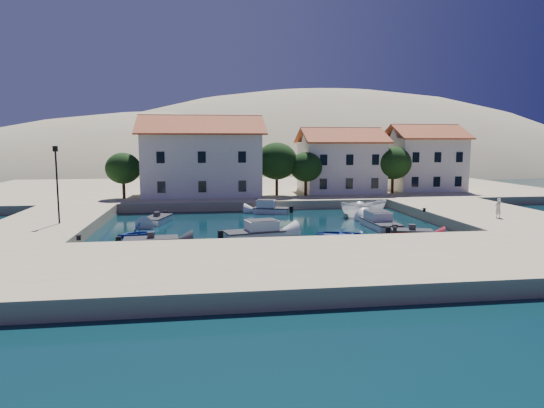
{
  "coord_description": "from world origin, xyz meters",
  "views": [
    {
      "loc": [
        -6.01,
        -32.67,
        7.59
      ],
      "look_at": [
        0.16,
        9.95,
        2.0
      ],
      "focal_mm": 32.0,
      "sensor_mm": 36.0,
      "label": 1
    }
  ],
  "objects_px": {
    "cabin_cruiser_east": "(381,223)",
    "pedestrian": "(498,208)",
    "building_right": "(424,157)",
    "rowboat_south": "(344,239)",
    "building_mid": "(341,159)",
    "building_left": "(202,155)",
    "boat_east": "(364,217)",
    "lamppost": "(57,177)",
    "cabin_cruiser_south": "(254,232)"
  },
  "relations": [
    {
      "from": "cabin_cruiser_east",
      "to": "pedestrian",
      "type": "xyz_separation_m",
      "value": [
        9.82,
        -2.04,
        1.38
      ]
    },
    {
      "from": "building_right",
      "to": "cabin_cruiser_east",
      "type": "distance_m",
      "value": 27.11
    },
    {
      "from": "rowboat_south",
      "to": "building_mid",
      "type": "bearing_deg",
      "value": 3.28
    },
    {
      "from": "building_left",
      "to": "building_mid",
      "type": "height_order",
      "value": "building_left"
    },
    {
      "from": "building_right",
      "to": "cabin_cruiser_east",
      "type": "relative_size",
      "value": 1.8
    },
    {
      "from": "boat_east",
      "to": "building_left",
      "type": "bearing_deg",
      "value": 45.58
    },
    {
      "from": "cabin_cruiser_east",
      "to": "lamppost",
      "type": "bearing_deg",
      "value": 87.99
    },
    {
      "from": "rowboat_south",
      "to": "cabin_cruiser_east",
      "type": "xyz_separation_m",
      "value": [
        4.6,
        4.18,
        0.48
      ]
    },
    {
      "from": "building_mid",
      "to": "pedestrian",
      "type": "distance_m",
      "value": 24.76
    },
    {
      "from": "building_right",
      "to": "lamppost",
      "type": "xyz_separation_m",
      "value": [
        -41.5,
        -22.0,
        -0.72
      ]
    },
    {
      "from": "building_right",
      "to": "cabin_cruiser_east",
      "type": "height_order",
      "value": "building_right"
    },
    {
      "from": "cabin_cruiser_south",
      "to": "building_right",
      "type": "bearing_deg",
      "value": 31.42
    },
    {
      "from": "building_mid",
      "to": "cabin_cruiser_east",
      "type": "relative_size",
      "value": 2.0
    },
    {
      "from": "building_left",
      "to": "building_mid",
      "type": "distance_m",
      "value": 18.04
    },
    {
      "from": "cabin_cruiser_south",
      "to": "rowboat_south",
      "type": "relative_size",
      "value": 1.19
    },
    {
      "from": "building_left",
      "to": "rowboat_south",
      "type": "xyz_separation_m",
      "value": [
        10.91,
        -24.55,
        -5.94
      ]
    },
    {
      "from": "lamppost",
      "to": "pedestrian",
      "type": "xyz_separation_m",
      "value": [
        36.84,
        -2.4,
        -2.9
      ]
    },
    {
      "from": "building_right",
      "to": "building_left",
      "type": "bearing_deg",
      "value": -176.19
    },
    {
      "from": "building_left",
      "to": "lamppost",
      "type": "height_order",
      "value": "building_left"
    },
    {
      "from": "rowboat_south",
      "to": "pedestrian",
      "type": "relative_size",
      "value": 2.45
    },
    {
      "from": "cabin_cruiser_south",
      "to": "cabin_cruiser_east",
      "type": "bearing_deg",
      "value": 1.84
    },
    {
      "from": "building_left",
      "to": "lamppost",
      "type": "xyz_separation_m",
      "value": [
        -11.5,
        -20.0,
        -1.18
      ]
    },
    {
      "from": "building_left",
      "to": "rowboat_south",
      "type": "distance_m",
      "value": 27.51
    },
    {
      "from": "building_right",
      "to": "rowboat_south",
      "type": "bearing_deg",
      "value": -125.72
    },
    {
      "from": "cabin_cruiser_south",
      "to": "pedestrian",
      "type": "relative_size",
      "value": 2.92
    },
    {
      "from": "building_mid",
      "to": "pedestrian",
      "type": "bearing_deg",
      "value": -72.59
    },
    {
      "from": "building_right",
      "to": "lamppost",
      "type": "bearing_deg",
      "value": -152.07
    },
    {
      "from": "building_mid",
      "to": "pedestrian",
      "type": "height_order",
      "value": "building_mid"
    },
    {
      "from": "building_left",
      "to": "boat_east",
      "type": "xyz_separation_m",
      "value": [
        16.07,
        -14.21,
        -5.94
      ]
    },
    {
      "from": "building_left",
      "to": "cabin_cruiser_east",
      "type": "distance_m",
      "value": 26.18
    },
    {
      "from": "building_right",
      "to": "cabin_cruiser_east",
      "type": "bearing_deg",
      "value": -122.93
    },
    {
      "from": "boat_east",
      "to": "cabin_cruiser_south",
      "type": "bearing_deg",
      "value": 124.28
    },
    {
      "from": "lamppost",
      "to": "cabin_cruiser_south",
      "type": "relative_size",
      "value": 1.25
    },
    {
      "from": "building_left",
      "to": "building_mid",
      "type": "xyz_separation_m",
      "value": [
        18.0,
        1.0,
        -0.71
      ]
    },
    {
      "from": "building_right",
      "to": "rowboat_south",
      "type": "height_order",
      "value": "building_right"
    },
    {
      "from": "building_left",
      "to": "pedestrian",
      "type": "height_order",
      "value": "building_left"
    },
    {
      "from": "cabin_cruiser_east",
      "to": "pedestrian",
      "type": "bearing_deg",
      "value": -102.94
    },
    {
      "from": "cabin_cruiser_east",
      "to": "boat_east",
      "type": "relative_size",
      "value": 1.08
    },
    {
      "from": "building_mid",
      "to": "lamppost",
      "type": "height_order",
      "value": "building_mid"
    },
    {
      "from": "building_mid",
      "to": "building_right",
      "type": "bearing_deg",
      "value": 4.76
    },
    {
      "from": "building_left",
      "to": "building_right",
      "type": "distance_m",
      "value": 30.07
    },
    {
      "from": "lamppost",
      "to": "building_left",
      "type": "bearing_deg",
      "value": 60.1
    },
    {
      "from": "boat_east",
      "to": "rowboat_south",
      "type": "bearing_deg",
      "value": 150.55
    },
    {
      "from": "building_left",
      "to": "boat_east",
      "type": "bearing_deg",
      "value": -41.49
    },
    {
      "from": "building_mid",
      "to": "building_right",
      "type": "xyz_separation_m",
      "value": [
        12.0,
        1.0,
        0.25
      ]
    },
    {
      "from": "building_left",
      "to": "pedestrian",
      "type": "distance_m",
      "value": 34.07
    },
    {
      "from": "building_right",
      "to": "cabin_cruiser_east",
      "type": "xyz_separation_m",
      "value": [
        -14.49,
        -22.37,
        -5.0
      ]
    },
    {
      "from": "building_mid",
      "to": "pedestrian",
      "type": "xyz_separation_m",
      "value": [
        7.34,
        -23.4,
        -3.37
      ]
    },
    {
      "from": "pedestrian",
      "to": "cabin_cruiser_south",
      "type": "bearing_deg",
      "value": -9.62
    },
    {
      "from": "cabin_cruiser_east",
      "to": "pedestrian",
      "type": "relative_size",
      "value": 3.08
    }
  ]
}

